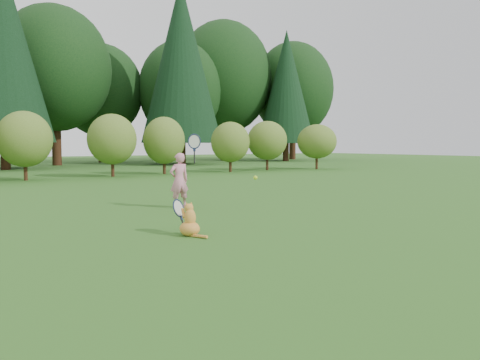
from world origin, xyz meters
TOP-DOWN VIEW (x-y plane):
  - ground at (0.00, 0.00)m, footprint 100.00×100.00m
  - shrub_row at (0.00, 13.00)m, footprint 28.00×3.00m
  - woodland_backdrop at (0.00, 23.00)m, footprint 48.00×10.00m
  - child at (-0.24, 2.53)m, footprint 0.66×0.37m
  - cat at (-1.52, -0.41)m, footprint 0.38×0.74m
  - tennis_ball at (-0.19, -0.26)m, footprint 0.07×0.07m

SIDE VIEW (x-z plane):
  - ground at x=0.00m, z-range 0.00..0.00m
  - cat at x=-1.52m, z-range -0.08..0.61m
  - child at x=-0.24m, z-range -0.27..1.53m
  - tennis_ball at x=-0.19m, z-range 0.79..0.86m
  - shrub_row at x=0.00m, z-range 0.00..2.80m
  - woodland_backdrop at x=0.00m, z-range 0.00..15.00m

